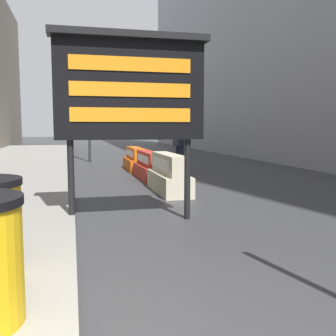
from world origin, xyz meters
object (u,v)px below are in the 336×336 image
jersey_barrier_red_striped (149,167)px  pedestrian_worker (180,141)px  jersey_barrier_orange_far (135,160)px  message_board (130,88)px  jersey_barrier_cream (169,175)px  traffic_light_near_curb (88,86)px  traffic_light_far_side (190,102)px  traffic_cone_near (132,154)px

jersey_barrier_red_striped → pedestrian_worker: pedestrian_worker is taller
jersey_barrier_red_striped → jersey_barrier_orange_far: 2.53m
message_board → jersey_barrier_cream: message_board is taller
jersey_barrier_cream → traffic_light_near_curb: (-1.42, 8.41, 2.83)m
message_board → jersey_barrier_cream: (1.25, 2.64, -1.70)m
jersey_barrier_cream → jersey_barrier_orange_far: bearing=90.0°
jersey_barrier_cream → pedestrian_worker: bearing=71.6°
jersey_barrier_red_striped → traffic_light_far_side: 10.99m
traffic_light_near_curb → pedestrian_worker: bearing=-53.0°
jersey_barrier_orange_far → pedestrian_worker: (1.51, -0.38, 0.67)m
jersey_barrier_cream → traffic_light_far_side: 13.15m
jersey_barrier_red_striped → traffic_cone_near: (0.27, 5.25, 0.02)m
pedestrian_worker → jersey_barrier_cream: bearing=-144.6°
jersey_barrier_cream → traffic_light_near_curb: bearing=99.6°
pedestrian_worker → traffic_light_near_curb: bearing=90.8°
jersey_barrier_orange_far → traffic_light_near_curb: size_ratio=0.45×
message_board → traffic_light_far_side: size_ratio=0.74×
traffic_cone_near → traffic_light_near_curb: traffic_light_near_curb is taller
jersey_barrier_orange_far → traffic_light_near_curb: traffic_light_near_curb is taller
pedestrian_worker → jersey_barrier_red_striped: bearing=-161.3°
jersey_barrier_red_striped → pedestrian_worker: size_ratio=1.26×
jersey_barrier_orange_far → traffic_light_near_curb: bearing=112.1°
message_board → pedestrian_worker: (2.76, 7.16, -1.07)m
message_board → pedestrian_worker: bearing=68.9°
jersey_barrier_red_striped → pedestrian_worker: (1.51, 2.14, 0.67)m
jersey_barrier_cream → traffic_cone_near: (0.27, 7.63, -0.02)m
message_board → jersey_barrier_cream: bearing=64.6°
message_board → traffic_light_near_curb: (-0.17, 11.05, 1.13)m
jersey_barrier_red_striped → jersey_barrier_orange_far: (-0.00, 2.53, -0.00)m
jersey_barrier_orange_far → jersey_barrier_cream: bearing=-90.0°
jersey_barrier_cream → jersey_barrier_red_striped: bearing=90.0°
jersey_barrier_cream → traffic_light_far_side: bearing=71.0°
message_board → jersey_barrier_red_striped: bearing=76.0°
traffic_light_near_curb → traffic_light_far_side: bearing=34.2°
message_board → pedestrian_worker: 7.75m
jersey_barrier_red_striped → traffic_cone_near: size_ratio=2.86×
traffic_cone_near → traffic_light_far_side: traffic_light_far_side is taller
jersey_barrier_orange_far → traffic_cone_near: bearing=84.3°
jersey_barrier_red_striped → traffic_light_far_side: traffic_light_far_side is taller
jersey_barrier_cream → traffic_cone_near: jersey_barrier_cream is taller
jersey_barrier_red_striped → pedestrian_worker: 2.70m
jersey_barrier_cream → traffic_cone_near: bearing=88.0°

